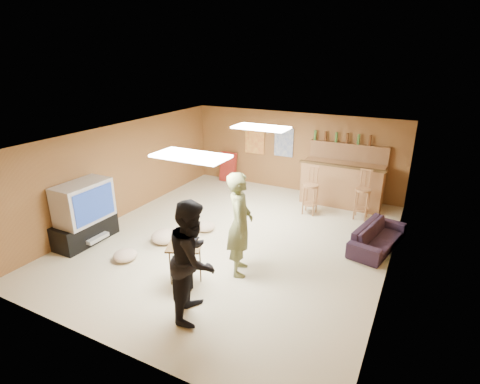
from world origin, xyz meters
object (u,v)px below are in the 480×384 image
at_px(tv_body, 83,202).
at_px(person_black, 193,259).
at_px(person_olive, 240,224).
at_px(sofa, 378,237).
at_px(bar_counter, 342,184).
at_px(tray_table, 185,265).

bearing_deg(tv_body, person_black, -15.01).
bearing_deg(person_olive, sofa, -68.76).
relative_size(bar_counter, sofa, 1.22).
xyz_separation_m(tv_body, person_olive, (3.29, 0.45, 0.03)).
height_order(person_olive, sofa, person_olive).
xyz_separation_m(tv_body, person_black, (3.21, -0.86, 0.01)).
height_order(person_olive, tray_table, person_olive).
height_order(tv_body, person_olive, person_olive).
relative_size(person_black, sofa, 1.12).
height_order(tv_body, person_black, person_black).
bearing_deg(person_black, tray_table, 25.87).
bearing_deg(person_black, tv_body, 55.64).
distance_m(bar_counter, tray_table, 4.99).
xyz_separation_m(bar_counter, sofa, (1.20, -1.95, -0.31)).
height_order(bar_counter, tray_table, bar_counter).
distance_m(person_black, sofa, 4.04).
bearing_deg(person_olive, bar_counter, -35.74).
bearing_deg(tray_table, tv_body, 173.48).
bearing_deg(tray_table, bar_counter, 72.45).
relative_size(person_olive, sofa, 1.14).
relative_size(person_olive, person_black, 1.02).
relative_size(tv_body, sofa, 0.67).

